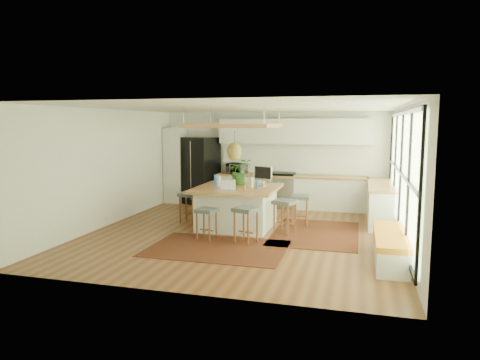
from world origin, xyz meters
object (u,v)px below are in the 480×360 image
(stool_right_front, at_px, (285,217))
(stool_left_side, at_px, (189,208))
(island, at_px, (237,207))
(laptop, at_px, (229,185))
(fridge, at_px, (200,173))
(monitor, at_px, (263,175))
(stool_near_left, at_px, (207,223))
(microwave, at_px, (237,167))
(stool_near_right, at_px, (246,226))
(stool_right_back, at_px, (300,211))
(island_plant, at_px, (240,175))

(stool_right_front, height_order, stool_left_side, stool_right_front)
(island, bearing_deg, laptop, -94.14)
(fridge, relative_size, monitor, 3.90)
(stool_near_left, bearing_deg, stool_left_side, 124.22)
(island, xyz_separation_m, microwave, (-0.76, 2.66, 0.64))
(island, height_order, stool_near_right, island)
(stool_near_left, height_order, laptop, laptop)
(stool_right_back, distance_m, laptop, 1.90)
(stool_near_right, distance_m, microwave, 4.20)
(fridge, height_order, monitor, fridge)
(stool_near_left, bearing_deg, fridge, 112.21)
(stool_right_front, xyz_separation_m, laptop, (-1.19, -0.23, 0.70))
(stool_near_right, bearing_deg, island, 113.04)
(stool_left_side, bearing_deg, microwave, 79.55)
(stool_right_front, distance_m, island_plant, 1.64)
(fridge, distance_m, microwave, 1.13)
(stool_right_front, relative_size, laptop, 2.16)
(stool_right_back, height_order, stool_left_side, stool_left_side)
(island, height_order, stool_right_back, island)
(island, xyz_separation_m, laptop, (-0.04, -0.53, 0.58))
(monitor, bearing_deg, stool_near_left, -92.88)
(microwave, bearing_deg, monitor, -44.44)
(stool_near_left, relative_size, monitor, 1.28)
(stool_left_side, height_order, island_plant, island_plant)
(stool_near_right, xyz_separation_m, microwave, (-1.30, 3.93, 0.75))
(fridge, relative_size, stool_near_right, 2.72)
(laptop, xyz_separation_m, microwave, (-0.72, 3.19, 0.06))
(stool_near_left, bearing_deg, island_plant, 81.55)
(stool_near_left, height_order, monitor, monitor)
(island, distance_m, stool_right_back, 1.48)
(stool_left_side, xyz_separation_m, microwave, (0.47, 2.53, 0.75))
(stool_left_side, bearing_deg, monitor, 8.02)
(island, distance_m, monitor, 0.97)
(fridge, relative_size, stool_right_back, 2.75)
(stool_near_right, xyz_separation_m, stool_right_front, (0.62, 0.96, 0.00))
(stool_right_front, relative_size, monitor, 1.46)
(laptop, bearing_deg, stool_right_back, 15.41)
(monitor, bearing_deg, laptop, -97.04)
(stool_right_front, bearing_deg, fridge, 136.01)
(stool_near_left, distance_m, monitor, 1.98)
(monitor, distance_m, island_plant, 0.59)
(fridge, xyz_separation_m, stool_right_front, (3.03, -2.93, -0.57))
(stool_left_side, relative_size, laptop, 2.15)
(stool_right_back, xyz_separation_m, microwave, (-2.13, 2.13, 0.75))
(monitor, bearing_deg, stool_left_side, -147.38)
(laptop, distance_m, monitor, 1.08)
(stool_right_back, height_order, laptop, laptop)
(fridge, distance_m, stool_near_left, 4.18)
(fridge, bearing_deg, island, -33.37)
(stool_near_right, bearing_deg, island_plant, 109.36)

